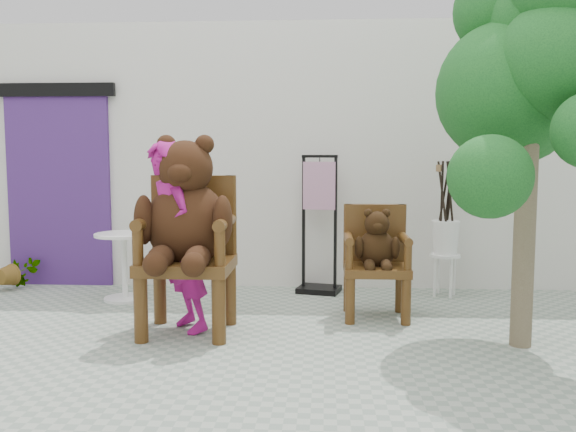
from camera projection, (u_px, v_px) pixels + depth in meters
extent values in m
plane|color=gray|center=(313.00, 364.00, 4.42)|extent=(60.00, 60.00, 0.00)
cube|color=silver|center=(319.00, 156.00, 7.35)|extent=(9.00, 1.00, 3.00)
cube|color=#452268|center=(59.00, 191.00, 7.06)|extent=(1.20, 0.08, 2.20)
cube|color=black|center=(54.00, 90.00, 6.90)|extent=(1.40, 0.06, 0.15)
cylinder|color=#3E250D|center=(141.00, 310.00, 4.92)|extent=(0.11, 0.11, 0.53)
cylinder|color=#3E250D|center=(160.00, 294.00, 5.49)|extent=(0.11, 0.11, 0.53)
cylinder|color=#3E250D|center=(219.00, 311.00, 4.88)|extent=(0.11, 0.11, 0.53)
cylinder|color=#3E250D|center=(230.00, 295.00, 5.45)|extent=(0.11, 0.11, 0.53)
cube|color=#3E250D|center=(187.00, 265.00, 5.15)|extent=(0.76, 0.70, 0.10)
cube|color=#3E250D|center=(194.00, 215.00, 5.41)|extent=(0.73, 0.10, 0.70)
cylinder|color=#3E250D|center=(157.00, 214.00, 5.43)|extent=(0.10, 0.10, 0.70)
cylinder|color=#3E250D|center=(138.00, 245.00, 4.87)|extent=(0.09, 0.09, 0.32)
cylinder|color=#3E250D|center=(148.00, 222.00, 5.14)|extent=(0.10, 0.66, 0.10)
cylinder|color=#3E250D|center=(231.00, 215.00, 5.39)|extent=(0.10, 0.10, 0.70)
cylinder|color=#3E250D|center=(220.00, 246.00, 4.83)|extent=(0.09, 0.09, 0.32)
cylinder|color=#3E250D|center=(225.00, 222.00, 5.10)|extent=(0.10, 0.66, 0.10)
ellipsoid|color=black|center=(187.00, 224.00, 5.16)|extent=(0.69, 0.59, 0.72)
sphere|color=black|center=(185.00, 168.00, 5.07)|extent=(0.46, 0.46, 0.46)
ellipsoid|color=black|center=(180.00, 173.00, 4.89)|extent=(0.21, 0.17, 0.17)
sphere|color=black|center=(166.00, 144.00, 5.07)|extent=(0.16, 0.16, 0.16)
sphere|color=black|center=(205.00, 144.00, 5.06)|extent=(0.16, 0.16, 0.16)
ellipsoid|color=black|center=(144.00, 220.00, 5.02)|extent=(0.16, 0.23, 0.41)
ellipsoid|color=black|center=(161.00, 258.00, 4.88)|extent=(0.20, 0.41, 0.20)
sphere|color=black|center=(155.00, 264.00, 4.72)|extent=(0.20, 0.20, 0.20)
ellipsoid|color=black|center=(223.00, 220.00, 4.98)|extent=(0.16, 0.23, 0.41)
ellipsoid|color=black|center=(198.00, 258.00, 4.86)|extent=(0.20, 0.41, 0.20)
sphere|color=black|center=(193.00, 265.00, 4.70)|extent=(0.20, 0.20, 0.20)
cylinder|color=#3E250D|center=(350.00, 301.00, 5.46)|extent=(0.09, 0.09, 0.42)
cylinder|color=#3E250D|center=(348.00, 290.00, 5.91)|extent=(0.09, 0.09, 0.42)
cylinder|color=#3E250D|center=(406.00, 302.00, 5.43)|extent=(0.09, 0.09, 0.42)
cylinder|color=#3E250D|center=(400.00, 291.00, 5.88)|extent=(0.09, 0.09, 0.42)
cube|color=#3E250D|center=(376.00, 269.00, 5.64)|extent=(0.60, 0.55, 0.08)
cube|color=#3E250D|center=(375.00, 233.00, 5.85)|extent=(0.57, 0.08, 0.55)
cylinder|color=#3E250D|center=(348.00, 232.00, 5.86)|extent=(0.08, 0.08, 0.55)
cylinder|color=#3E250D|center=(349.00, 256.00, 5.42)|extent=(0.07, 0.07, 0.25)
cylinder|color=#3E250D|center=(349.00, 238.00, 5.63)|extent=(0.08, 0.52, 0.08)
cylinder|color=#3E250D|center=(402.00, 233.00, 5.83)|extent=(0.08, 0.08, 0.55)
cylinder|color=#3E250D|center=(408.00, 256.00, 5.39)|extent=(0.07, 0.07, 0.25)
cylinder|color=#3E250D|center=(405.00, 239.00, 5.60)|extent=(0.08, 0.52, 0.08)
ellipsoid|color=black|center=(376.00, 249.00, 5.63)|extent=(0.35, 0.29, 0.36)
sphere|color=black|center=(377.00, 224.00, 5.59)|extent=(0.23, 0.23, 0.23)
ellipsoid|color=black|center=(378.00, 227.00, 5.50)|extent=(0.10, 0.08, 0.08)
sphere|color=black|center=(368.00, 213.00, 5.59)|extent=(0.08, 0.08, 0.08)
sphere|color=black|center=(386.00, 213.00, 5.58)|extent=(0.08, 0.08, 0.08)
ellipsoid|color=black|center=(359.00, 248.00, 5.57)|extent=(0.08, 0.12, 0.21)
ellipsoid|color=black|center=(369.00, 265.00, 5.50)|extent=(0.10, 0.20, 0.10)
sphere|color=black|center=(370.00, 268.00, 5.42)|extent=(0.10, 0.10, 0.10)
ellipsoid|color=black|center=(395.00, 248.00, 5.55)|extent=(0.08, 0.12, 0.21)
ellipsoid|color=black|center=(386.00, 265.00, 5.49)|extent=(0.10, 0.20, 0.10)
sphere|color=black|center=(387.00, 268.00, 5.41)|extent=(0.10, 0.10, 0.10)
imported|color=#9B136D|center=(177.00, 238.00, 5.15)|extent=(0.67, 0.71, 1.63)
cylinder|color=white|center=(124.00, 235.00, 6.32)|extent=(0.60, 0.60, 0.03)
cylinder|color=white|center=(125.00, 267.00, 6.36)|extent=(0.06, 0.06, 0.68)
cylinder|color=white|center=(126.00, 298.00, 6.39)|extent=(0.44, 0.44, 0.03)
cube|color=black|center=(304.00, 224.00, 6.73)|extent=(0.04, 0.04, 1.50)
cube|color=black|center=(335.00, 225.00, 6.63)|extent=(0.04, 0.04, 1.50)
cube|color=black|center=(320.00, 156.00, 6.60)|extent=(0.40, 0.12, 0.03)
cube|color=black|center=(319.00, 289.00, 6.75)|extent=(0.52, 0.45, 0.06)
cube|color=#B67D9F|center=(319.00, 186.00, 6.63)|extent=(0.36, 0.12, 0.52)
cylinder|color=black|center=(320.00, 159.00, 6.61)|extent=(0.01, 0.01, 0.08)
cylinder|color=white|center=(445.00, 256.00, 6.53)|extent=(0.32, 0.32, 0.03)
cylinder|color=white|center=(451.00, 274.00, 6.63)|extent=(0.03, 0.03, 0.44)
cylinder|color=white|center=(435.00, 274.00, 6.64)|extent=(0.03, 0.03, 0.44)
cylinder|color=white|center=(438.00, 277.00, 6.47)|extent=(0.03, 0.03, 0.44)
cylinder|color=white|center=(454.00, 277.00, 6.46)|extent=(0.03, 0.03, 0.44)
cylinder|color=black|center=(443.00, 198.00, 6.51)|extent=(0.15, 0.09, 0.79)
cylinder|color=brown|center=(441.00, 168.00, 6.53)|extent=(0.05, 0.04, 0.08)
cylinder|color=black|center=(448.00, 198.00, 6.51)|extent=(0.08, 0.06, 0.80)
cylinder|color=brown|center=(449.00, 168.00, 6.50)|extent=(0.04, 0.04, 0.07)
cylinder|color=black|center=(443.00, 199.00, 6.44)|extent=(0.11, 0.17, 0.79)
cylinder|color=brown|center=(439.00, 168.00, 6.38)|extent=(0.04, 0.05, 0.08)
cylinder|color=black|center=(442.00, 198.00, 6.48)|extent=(0.06, 0.15, 0.79)
cylinder|color=brown|center=(438.00, 168.00, 6.46)|extent=(0.04, 0.05, 0.08)
cylinder|color=black|center=(450.00, 199.00, 6.43)|extent=(0.13, 0.12, 0.79)
cylinder|color=brown|center=(456.00, 168.00, 6.35)|extent=(0.05, 0.04, 0.08)
cylinder|color=black|center=(450.00, 198.00, 6.49)|extent=(0.08, 0.13, 0.80)
cylinder|color=brown|center=(454.00, 168.00, 6.48)|extent=(0.04, 0.04, 0.08)
cylinder|color=brown|center=(527.00, 161.00, 4.72)|extent=(0.17, 0.17, 2.94)
sphere|color=#113E18|center=(501.00, 10.00, 5.06)|extent=(0.78, 0.78, 0.78)
sphere|color=#113E18|center=(507.00, 92.00, 4.95)|extent=(1.15, 1.15, 1.15)
sphere|color=#113E18|center=(544.00, 21.00, 4.82)|extent=(0.90, 0.90, 0.90)
sphere|color=#113E18|center=(559.00, 61.00, 4.56)|extent=(0.93, 0.93, 0.93)
sphere|color=#113E18|center=(510.00, 96.00, 5.04)|extent=(1.15, 1.15, 1.15)
sphere|color=#113E18|center=(490.00, 177.00, 4.23)|extent=(0.59, 0.59, 0.59)
imported|color=#113E18|center=(17.00, 271.00, 6.88)|extent=(0.47, 0.44, 0.42)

